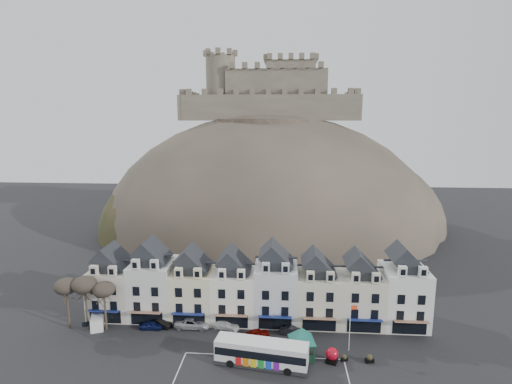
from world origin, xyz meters
TOP-DOWN VIEW (x-y plane):
  - ground at (0.00, 0.00)m, footprint 300.00×300.00m
  - coach_bay_markings at (2.00, 1.25)m, footprint 22.00×7.50m
  - townhouse_terrace at (0.15, 15.97)m, footprint 54.40×9.35m
  - castle_hill at (1.25, 68.95)m, footprint 100.00×76.00m
  - castle at (0.51, 75.93)m, footprint 50.20×22.20m
  - tree_left_far at (-29.00, 10.50)m, footprint 3.61×3.61m
  - tree_left_mid at (-26.00, 10.50)m, footprint 3.78×3.78m
  - tree_left_near at (-23.00, 10.50)m, footprint 3.43×3.43m
  - bus at (1.80, 2.90)m, footprint 12.67×4.72m
  - bus_shelter at (7.21, 5.09)m, footprint 6.89×6.89m
  - red_buoy at (11.26, 4.25)m, footprint 1.83×1.83m
  - flagpole at (14.08, 7.21)m, footprint 1.01×0.29m
  - white_van at (-24.72, 11.16)m, footprint 3.26×4.59m
  - planter_west at (16.36, 4.58)m, footprint 1.23×0.80m
  - planter_east at (13.00, 4.67)m, footprint 1.03×0.80m
  - car_navy at (-16.00, 11.03)m, footprint 3.75×1.63m
  - car_black at (-14.80, 11.94)m, footprint 4.20×2.89m
  - car_silver at (-9.60, 12.00)m, footprint 5.52×2.60m
  - car_white at (-4.40, 12.00)m, footprint 4.85×2.92m
  - car_maroon at (0.80, 9.95)m, footprint 3.86×2.67m
  - car_charcoal at (6.00, 10.98)m, footprint 3.85×1.59m

SIDE VIEW (x-z plane):
  - ground at x=0.00m, z-range 0.00..0.00m
  - coach_bay_markings at x=2.00m, z-range -0.01..0.01m
  - castle_hill at x=1.25m, z-range -33.89..34.11m
  - planter_east at x=13.00m, z-range -0.02..0.90m
  - planter_west at x=16.36m, z-range -0.02..1.12m
  - car_maroon at x=0.80m, z-range 0.00..1.22m
  - car_charcoal at x=6.00m, z-range 0.00..1.24m
  - car_navy at x=-16.00m, z-range 0.00..1.26m
  - car_black at x=-14.80m, z-range 0.00..1.31m
  - car_white at x=-4.40m, z-range 0.00..1.31m
  - car_silver at x=-9.60m, z-range 0.00..1.56m
  - white_van at x=-24.72m, z-range 0.00..1.93m
  - red_buoy at x=11.26m, z-range 0.02..2.12m
  - bus at x=1.80m, z-range 0.18..3.68m
  - bus_shelter at x=7.21m, z-range 1.22..5.65m
  - flagpole at x=14.08m, z-range 0.50..7.61m
  - townhouse_terrace at x=0.15m, z-range -0.60..11.20m
  - tree_left_near at x=-23.00m, z-range 2.64..10.47m
  - tree_left_far at x=-29.00m, z-range 2.78..11.02m
  - tree_left_mid at x=-26.00m, z-range 2.92..11.56m
  - castle at x=0.51m, z-range 29.19..51.19m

